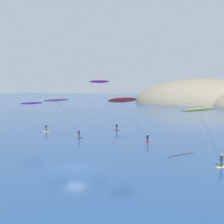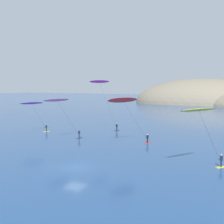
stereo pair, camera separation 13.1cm
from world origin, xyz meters
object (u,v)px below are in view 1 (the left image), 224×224
at_px(kitesurfer_red, 124,103).
at_px(kitesurfer_yellow, 201,115).
at_px(kitesurfer_purple, 33,106).
at_px(kitesurfer_magenta, 101,86).
at_px(kitesurfer_pink, 59,103).

height_order(kitesurfer_red, kitesurfer_yellow, kitesurfer_red).
bearing_deg(kitesurfer_purple, kitesurfer_red, -7.33).
bearing_deg(kitesurfer_yellow, kitesurfer_purple, 162.20).
relative_size(kitesurfer_red, kitesurfer_purple, 1.23).
xyz_separation_m(kitesurfer_purple, kitesurfer_magenta, (12.74, 7.52, 4.18)).
relative_size(kitesurfer_red, kitesurfer_pink, 1.00).
bearing_deg(kitesurfer_magenta, kitesurfer_pink, -98.09).
height_order(kitesurfer_magenta, kitesurfer_pink, kitesurfer_magenta).
height_order(kitesurfer_purple, kitesurfer_yellow, kitesurfer_yellow).
height_order(kitesurfer_red, kitesurfer_pink, kitesurfer_red).
height_order(kitesurfer_red, kitesurfer_magenta, kitesurfer_magenta).
height_order(kitesurfer_red, kitesurfer_purple, kitesurfer_red).
relative_size(kitesurfer_red, kitesurfer_yellow, 1.08).
bearing_deg(kitesurfer_purple, kitesurfer_yellow, -17.80).
bearing_deg(kitesurfer_yellow, kitesurfer_magenta, 141.64).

